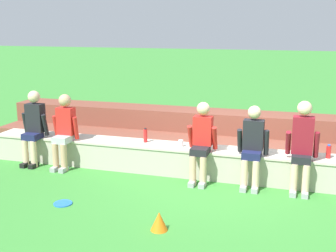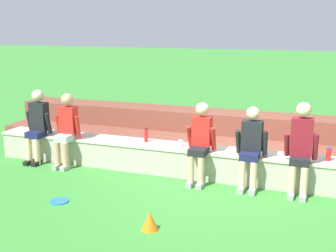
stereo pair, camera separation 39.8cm
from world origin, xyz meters
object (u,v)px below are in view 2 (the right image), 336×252
person_far_left (37,124)px  sports_cone (150,221)px  water_bottle_near_left (146,135)px  person_far_right (301,146)px  water_bottle_mid_left (329,154)px  person_center (200,141)px  plastic_cup_right_end (180,143)px  person_right_of_center (251,146)px  frisbee (59,201)px  person_left_of_center (66,128)px

person_far_left → sports_cone: bearing=-31.9°
person_far_left → water_bottle_near_left: 2.14m
person_far_right → sports_cone: size_ratio=5.84×
water_bottle_mid_left → person_center: bearing=-172.1°
person_center → plastic_cup_right_end: 0.52m
person_right_of_center → plastic_cup_right_end: size_ratio=11.60×
water_bottle_near_left → water_bottle_mid_left: water_bottle_near_left is taller
person_center → frisbee: (-1.74, -1.56, -0.71)m
frisbee → sports_cone: bearing=-13.0°
water_bottle_near_left → person_far_left: bearing=-171.1°
person_far_left → person_left_of_center: 0.66m
person_center → person_far_right: 1.61m
person_right_of_center → plastic_cup_right_end: 1.30m
person_right_of_center → person_far_right: 0.77m
person_right_of_center → water_bottle_mid_left: person_right_of_center is taller
person_right_of_center → water_bottle_near_left: 1.99m
plastic_cup_right_end → sports_cone: (0.32, -2.19, -0.44)m
person_far_left → person_center: 3.23m
person_left_of_center → person_center: (2.57, 0.02, -0.01)m
person_far_left → water_bottle_mid_left: 5.26m
person_left_of_center → frisbee: person_left_of_center is taller
person_far_right → water_bottle_mid_left: bearing=34.3°
person_center → person_left_of_center: bearing=-179.5°
water_bottle_mid_left → plastic_cup_right_end: (-2.45, -0.03, -0.05)m
person_left_of_center → sports_cone: bearing=-37.9°
person_center → sports_cone: 2.03m
person_far_right → person_right_of_center: bearing=-179.8°
person_far_right → person_left_of_center: bearing=-179.7°
plastic_cup_right_end → water_bottle_near_left: bearing=173.2°
person_left_of_center → person_far_right: bearing=0.3°
person_far_left → water_bottle_near_left: bearing=8.9°
water_bottle_near_left → plastic_cup_right_end: water_bottle_near_left is taller
person_right_of_center → person_far_right: size_ratio=0.92×
person_far_right → frisbee: (-3.35, -1.56, -0.77)m
person_right_of_center → water_bottle_mid_left: 1.22m
person_far_right → plastic_cup_right_end: (-2.03, 0.25, -0.22)m
person_left_of_center → plastic_cup_right_end: person_left_of_center is taller
person_far_right → sports_cone: 2.67m
water_bottle_near_left → plastic_cup_right_end: size_ratio=2.29×
water_bottle_near_left → water_bottle_mid_left: 3.14m
person_center → frisbee: 2.44m
person_far_left → sports_cone: person_far_left is taller
person_center → person_far_right: bearing=-0.0°
person_right_of_center → sports_cone: 2.23m
person_center → person_right_of_center: (0.84, -0.00, -0.01)m
person_left_of_center → frisbee: bearing=-61.6°
person_far_right → sports_cone: (-1.72, -1.94, -0.66)m
plastic_cup_right_end → water_bottle_mid_left: bearing=0.8°
frisbee → person_far_right: bearing=25.0°
person_left_of_center → person_right_of_center: person_left_of_center is taller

